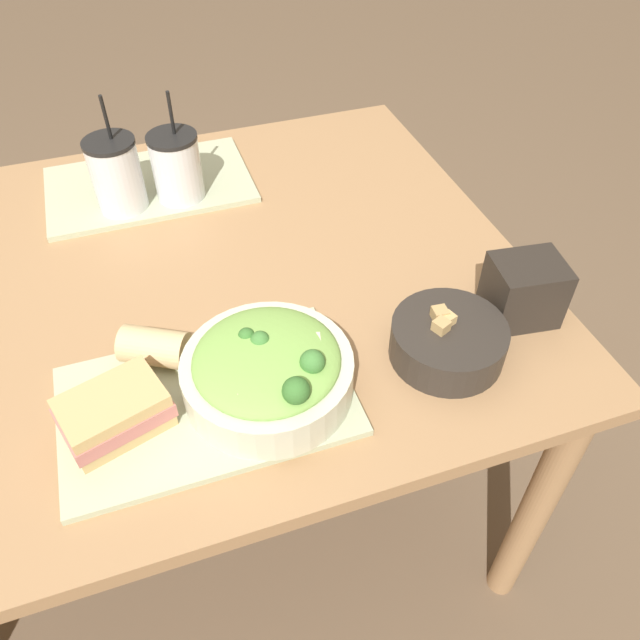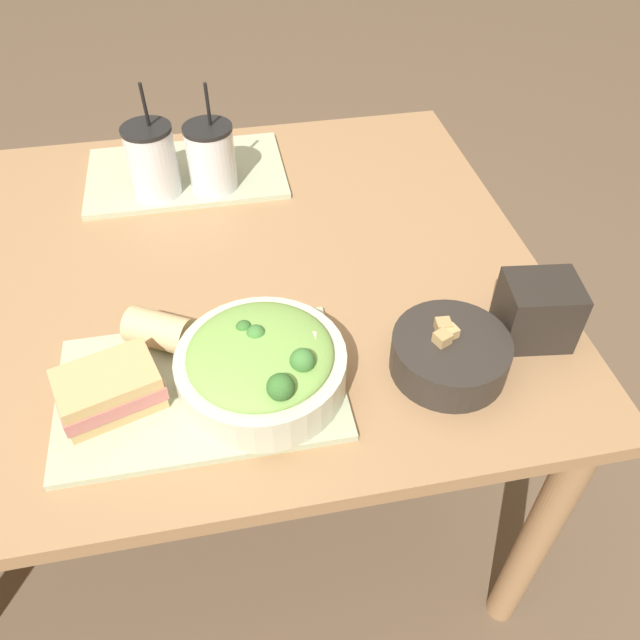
# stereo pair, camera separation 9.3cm
# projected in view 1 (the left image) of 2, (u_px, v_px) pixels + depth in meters

# --- Properties ---
(ground_plane) EXTENTS (12.00, 12.00, 0.00)m
(ground_plane) POSITION_uv_depth(u_px,v_px,m) (196.00, 496.00, 1.63)
(ground_plane) COLOR brown
(dining_table) EXTENTS (1.39, 1.03, 0.73)m
(dining_table) POSITION_uv_depth(u_px,v_px,m) (148.00, 321.00, 1.17)
(dining_table) COLOR #A37A51
(dining_table) RESTS_ON ground_plane
(tray_near) EXTENTS (0.42, 0.27, 0.01)m
(tray_near) POSITION_uv_depth(u_px,v_px,m) (207.00, 401.00, 0.92)
(tray_near) COLOR #B2BC99
(tray_near) RESTS_ON dining_table
(tray_far) EXTENTS (0.42, 0.27, 0.01)m
(tray_far) POSITION_uv_depth(u_px,v_px,m) (149.00, 185.00, 1.34)
(tray_far) COLOR #B2BC99
(tray_far) RESTS_ON dining_table
(salad_bowl) EXTENTS (0.25, 0.25, 0.11)m
(salad_bowl) POSITION_uv_depth(u_px,v_px,m) (268.00, 370.00, 0.90)
(salad_bowl) COLOR beige
(salad_bowl) RESTS_ON tray_near
(soup_bowl) EXTENTS (0.18, 0.18, 0.08)m
(soup_bowl) POSITION_uv_depth(u_px,v_px,m) (448.00, 340.00, 0.97)
(soup_bowl) COLOR #2D2823
(soup_bowl) RESTS_ON dining_table
(sandwich_near) EXTENTS (0.17, 0.14, 0.06)m
(sandwich_near) POSITION_uv_depth(u_px,v_px,m) (114.00, 412.00, 0.86)
(sandwich_near) COLOR tan
(sandwich_near) RESTS_ON tray_near
(baguette_near) EXTENTS (0.12, 0.10, 0.06)m
(baguette_near) POSITION_uv_depth(u_px,v_px,m) (156.00, 347.00, 0.95)
(baguette_near) COLOR #DBBC84
(baguette_near) RESTS_ON tray_near
(drink_cup_dark) EXTENTS (0.10, 0.10, 0.24)m
(drink_cup_dark) POSITION_uv_depth(u_px,v_px,m) (117.00, 176.00, 1.22)
(drink_cup_dark) COLOR silver
(drink_cup_dark) RESTS_ON tray_far
(drink_cup_red) EXTENTS (0.10, 0.10, 0.23)m
(drink_cup_red) POSITION_uv_depth(u_px,v_px,m) (177.00, 168.00, 1.25)
(drink_cup_red) COLOR silver
(drink_cup_red) RESTS_ON tray_far
(chip_bag) EXTENTS (0.13, 0.11, 0.11)m
(chip_bag) POSITION_uv_depth(u_px,v_px,m) (524.00, 290.00, 1.02)
(chip_bag) COLOR #28231E
(chip_bag) RESTS_ON dining_table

